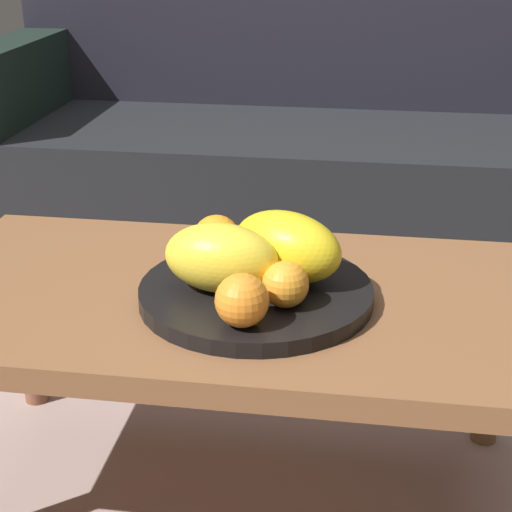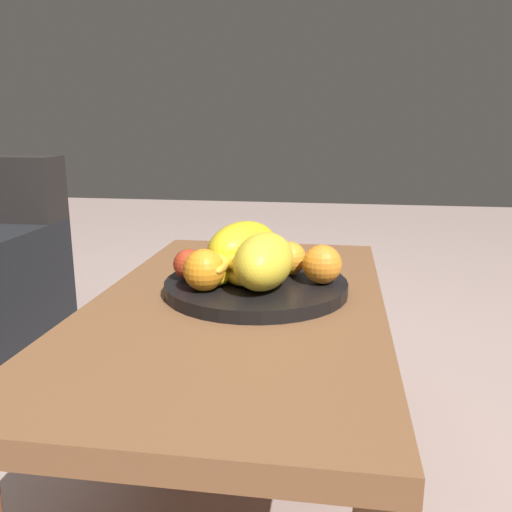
% 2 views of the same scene
% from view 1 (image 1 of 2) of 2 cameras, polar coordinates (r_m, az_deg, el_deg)
% --- Properties ---
extents(ground_plane, '(8.00, 8.00, 0.00)m').
position_cam_1_polar(ground_plane, '(1.52, -1.75, -16.21)').
color(ground_plane, '#A68D84').
extents(coffee_table, '(1.01, 0.55, 0.40)m').
position_cam_1_polar(coffee_table, '(1.33, -1.93, -4.29)').
color(coffee_table, brown).
rests_on(coffee_table, ground_plane).
extents(couch, '(1.70, 0.70, 0.90)m').
position_cam_1_polar(couch, '(2.42, 2.25, 7.33)').
color(couch, black).
rests_on(couch, ground_plane).
extents(fruit_bowl, '(0.36, 0.36, 0.03)m').
position_cam_1_polar(fruit_bowl, '(1.27, 0.00, -2.60)').
color(fruit_bowl, black).
rests_on(fruit_bowl, coffee_table).
extents(melon_large_front, '(0.22, 0.18, 0.11)m').
position_cam_1_polar(melon_large_front, '(1.27, 2.18, 0.67)').
color(melon_large_front, yellow).
rests_on(melon_large_front, fruit_bowl).
extents(melon_smaller_beside, '(0.19, 0.13, 0.11)m').
position_cam_1_polar(melon_smaller_beside, '(1.23, -2.29, -0.14)').
color(melon_smaller_beside, yellow).
rests_on(melon_smaller_beside, fruit_bowl).
extents(orange_front, '(0.08, 0.08, 0.08)m').
position_cam_1_polar(orange_front, '(1.34, -2.77, 1.21)').
color(orange_front, orange).
rests_on(orange_front, fruit_bowl).
extents(orange_left, '(0.07, 0.07, 0.07)m').
position_cam_1_polar(orange_left, '(1.19, 2.07, -1.99)').
color(orange_left, orange).
rests_on(orange_left, fruit_bowl).
extents(orange_right, '(0.08, 0.08, 0.08)m').
position_cam_1_polar(orange_right, '(1.13, -0.99, -3.11)').
color(orange_right, orange).
rests_on(orange_right, fruit_bowl).
extents(apple_front, '(0.06, 0.06, 0.06)m').
position_cam_1_polar(apple_front, '(1.37, 0.37, 1.47)').
color(apple_front, '#BD381D').
rests_on(apple_front, fruit_bowl).
extents(banana_bunch, '(0.18, 0.15, 0.06)m').
position_cam_1_polar(banana_bunch, '(1.30, -0.30, 0.08)').
color(banana_bunch, yellow).
rests_on(banana_bunch, fruit_bowl).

